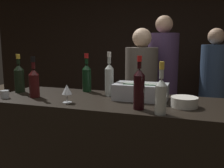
{
  "coord_description": "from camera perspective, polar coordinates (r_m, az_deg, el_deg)",
  "views": [
    {
      "loc": [
        0.6,
        -1.47,
        1.51
      ],
      "look_at": [
        0.0,
        0.37,
        1.19
      ],
      "focal_mm": 40.0,
      "sensor_mm": 36.0,
      "label": 1
    }
  ],
  "objects": [
    {
      "name": "wall_back_chalkboard",
      "position": [
        4.3,
        10.22,
        7.82
      ],
      "size": [
        6.4,
        0.06,
        2.8
      ],
      "color": "black",
      "rests_on": "ground_plane"
    },
    {
      "name": "bar_counter",
      "position": [
        2.14,
        -0.3,
        -17.74
      ],
      "size": [
        1.91,
        0.67,
        1.07
      ],
      "color": "black",
      "rests_on": "ground_plane"
    },
    {
      "name": "ice_bin_with_bottles",
      "position": [
        1.97,
        6.52,
        -1.5
      ],
      "size": [
        0.41,
        0.24,
        0.13
      ],
      "color": "#B7BABF",
      "rests_on": "bar_counter"
    },
    {
      "name": "bowl_white",
      "position": [
        1.8,
        16.19,
        -3.9
      ],
      "size": [
        0.19,
        0.19,
        0.07
      ],
      "color": "silver",
      "rests_on": "bar_counter"
    },
    {
      "name": "wine_glass",
      "position": [
        1.87,
        -10.27,
        -1.38
      ],
      "size": [
        0.08,
        0.08,
        0.14
      ],
      "color": "silver",
      "rests_on": "bar_counter"
    },
    {
      "name": "candle_votive",
      "position": [
        2.18,
        -23.31,
        -2.16
      ],
      "size": [
        0.07,
        0.07,
        0.06
      ],
      "color": "silver",
      "rests_on": "bar_counter"
    },
    {
      "name": "white_wine_bottle",
      "position": [
        2.08,
        -0.63,
        1.39
      ],
      "size": [
        0.07,
        0.07,
        0.37
      ],
      "color": "#B2B7AD",
      "rests_on": "bar_counter"
    },
    {
      "name": "red_wine_bottle_black_foil",
      "position": [
        2.12,
        -17.39,
        0.62
      ],
      "size": [
        0.08,
        0.08,
        0.33
      ],
      "color": "#380F0F",
      "rests_on": "bar_counter"
    },
    {
      "name": "red_wine_bottle_burgundy",
      "position": [
        2.28,
        -5.79,
        1.81
      ],
      "size": [
        0.08,
        0.08,
        0.35
      ],
      "color": "black",
      "rests_on": "bar_counter"
    },
    {
      "name": "red_wine_bottle_tall",
      "position": [
        1.66,
        6.2,
        -0.78
      ],
      "size": [
        0.07,
        0.07,
        0.36
      ],
      "color": "black",
      "rests_on": "bar_counter"
    },
    {
      "name": "champagne_bottle",
      "position": [
        2.38,
        -20.44,
        1.53
      ],
      "size": [
        0.09,
        0.09,
        0.34
      ],
      "color": "black",
      "rests_on": "bar_counter"
    },
    {
      "name": "rose_wine_bottle",
      "position": [
        1.57,
        11.12,
        -2.28
      ],
      "size": [
        0.07,
        0.07,
        0.33
      ],
      "color": "#B2B7AD",
      "rests_on": "bar_counter"
    },
    {
      "name": "person_in_hoodie",
      "position": [
        2.85,
        6.62,
        -2.45
      ],
      "size": [
        0.36,
        0.36,
        1.67
      ],
      "rotation": [
        0.0,
        0.0,
        -2.83
      ],
      "color": "black",
      "rests_on": "ground_plane"
    },
    {
      "name": "person_blond_tee",
      "position": [
        3.56,
        22.08,
        -0.39
      ],
      "size": [
        0.35,
        0.35,
        1.69
      ],
      "rotation": [
        0.0,
        0.0,
        -2.97
      ],
      "color": "black",
      "rests_on": "ground_plane"
    },
    {
      "name": "person_grey_polo",
      "position": [
        3.17,
        11.4,
        0.47
      ],
      "size": [
        0.37,
        0.37,
        1.83
      ],
      "rotation": [
        0.0,
        0.0,
        -0.89
      ],
      "color": "black",
      "rests_on": "ground_plane"
    }
  ]
}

